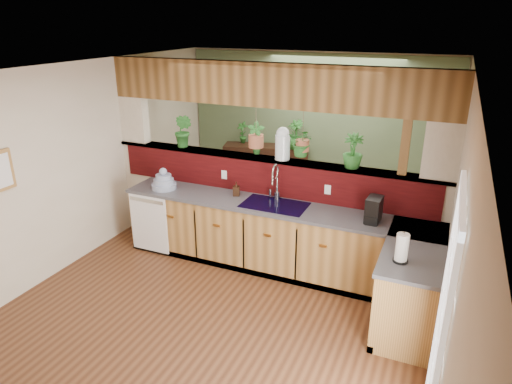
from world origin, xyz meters
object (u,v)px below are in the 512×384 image
at_px(soap_dispenser, 236,189).
at_px(coffee_maker, 374,211).
at_px(paper_towel, 402,248).
at_px(dish_stack, 164,182).
at_px(shelving_console, 266,172).
at_px(faucet, 276,181).
at_px(glass_jar, 283,143).

bearing_deg(soap_dispenser, coffee_maker, -3.90).
relative_size(coffee_maker, paper_towel, 0.94).
relative_size(dish_stack, coffee_maker, 1.15).
distance_m(soap_dispenser, shelving_console, 2.28).
bearing_deg(soap_dispenser, faucet, 5.51).
distance_m(faucet, soap_dispenser, 0.56).
xyz_separation_m(dish_stack, paper_towel, (3.25, -0.79, 0.05)).
distance_m(soap_dispenser, glass_jar, 0.86).
bearing_deg(faucet, coffee_maker, -7.81).
relative_size(dish_stack, shelving_console, 0.23).
distance_m(glass_jar, shelving_console, 2.41).
distance_m(dish_stack, coffee_maker, 2.84).
bearing_deg(coffee_maker, dish_stack, -175.67).
xyz_separation_m(faucet, shelving_console, (-1.00, 2.12, -0.67)).
height_order(coffee_maker, glass_jar, glass_jar).
bearing_deg(paper_towel, glass_jar, 143.97).
bearing_deg(dish_stack, shelving_console, 76.33).
xyz_separation_m(dish_stack, glass_jar, (1.57, 0.43, 0.61)).
bearing_deg(paper_towel, shelving_console, 130.64).
distance_m(faucet, glass_jar, 0.49).
height_order(soap_dispenser, shelving_console, soap_dispenser).
height_order(paper_towel, shelving_console, paper_towel).
distance_m(paper_towel, glass_jar, 2.15).
bearing_deg(faucet, glass_jar, 89.30).
height_order(faucet, shelving_console, faucet).
xyz_separation_m(faucet, paper_towel, (1.68, -1.00, -0.12)).
bearing_deg(dish_stack, paper_towel, -13.70).
bearing_deg(glass_jar, soap_dispenser, -152.99).
bearing_deg(paper_towel, faucet, 149.28).
bearing_deg(shelving_console, paper_towel, -64.37).
height_order(soap_dispenser, coffee_maker, coffee_maker).
distance_m(faucet, coffee_maker, 1.29).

